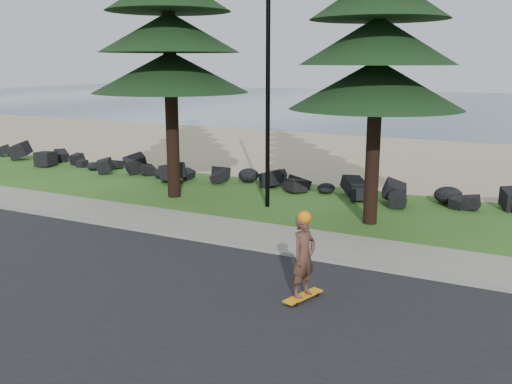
% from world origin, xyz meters
% --- Properties ---
extents(ground, '(160.00, 160.00, 0.00)m').
position_xyz_m(ground, '(0.00, 0.00, 0.00)').
color(ground, '#2F5B1C').
rests_on(ground, ground).
extents(road, '(160.00, 7.00, 0.02)m').
position_xyz_m(road, '(0.00, -4.50, 0.01)').
color(road, black).
rests_on(road, ground).
extents(kerb, '(160.00, 0.20, 0.10)m').
position_xyz_m(kerb, '(0.00, -0.90, 0.05)').
color(kerb, gray).
rests_on(kerb, ground).
extents(sidewalk, '(160.00, 2.00, 0.08)m').
position_xyz_m(sidewalk, '(0.00, 0.20, 0.04)').
color(sidewalk, gray).
rests_on(sidewalk, ground).
extents(beach_sand, '(160.00, 15.00, 0.01)m').
position_xyz_m(beach_sand, '(0.00, 14.50, 0.01)').
color(beach_sand, tan).
rests_on(beach_sand, ground).
extents(ocean, '(160.00, 58.00, 0.01)m').
position_xyz_m(ocean, '(0.00, 51.00, 0.00)').
color(ocean, '#314D5D').
rests_on(ocean, ground).
extents(seawall_boulders, '(60.00, 2.40, 1.10)m').
position_xyz_m(seawall_boulders, '(0.00, 5.60, 0.00)').
color(seawall_boulders, black).
rests_on(seawall_boulders, ground).
extents(lamp_post, '(0.25, 0.14, 8.14)m').
position_xyz_m(lamp_post, '(0.00, 3.20, 4.13)').
color(lamp_post, black).
rests_on(lamp_post, ground).
extents(skateboarder, '(0.55, 0.99, 1.80)m').
position_xyz_m(skateboarder, '(3.88, -3.19, 0.91)').
color(skateboarder, orange).
rests_on(skateboarder, ground).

